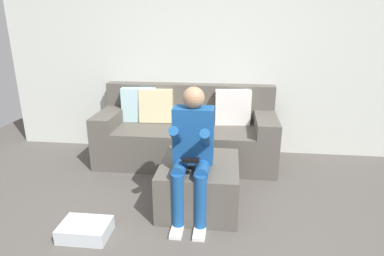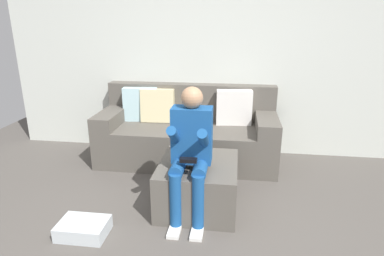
# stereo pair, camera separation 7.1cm
# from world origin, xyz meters

# --- Properties ---
(wall_back) EXTENTS (5.22, 0.10, 2.79)m
(wall_back) POSITION_xyz_m (0.00, 2.36, 1.39)
(wall_back) COLOR silver
(wall_back) RESTS_ON ground_plane
(couch_sectional) EXTENTS (2.12, 0.85, 0.91)m
(couch_sectional) POSITION_xyz_m (-0.22, 1.95, 0.34)
(couch_sectional) COLOR #59544C
(couch_sectional) RESTS_ON ground_plane
(ottoman) EXTENTS (0.71, 0.77, 0.44)m
(ottoman) POSITION_xyz_m (0.05, 0.89, 0.22)
(ottoman) COLOR #59544C
(ottoman) RESTS_ON ground_plane
(person_seated) EXTENTS (0.34, 0.54, 1.16)m
(person_seated) POSITION_xyz_m (-0.00, 0.71, 0.65)
(person_seated) COLOR #194C8C
(person_seated) RESTS_ON ground_plane
(storage_bin) EXTENTS (0.39, 0.29, 0.12)m
(storage_bin) POSITION_xyz_m (-0.83, 0.31, 0.06)
(storage_bin) COLOR silver
(storage_bin) RESTS_ON ground_plane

